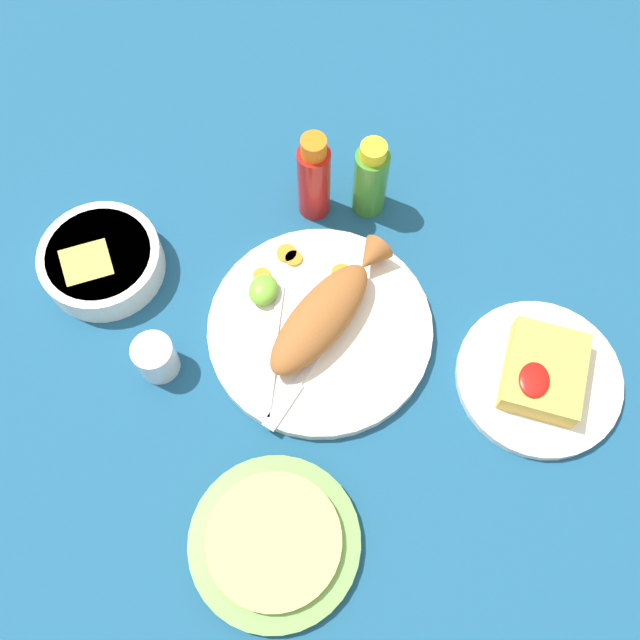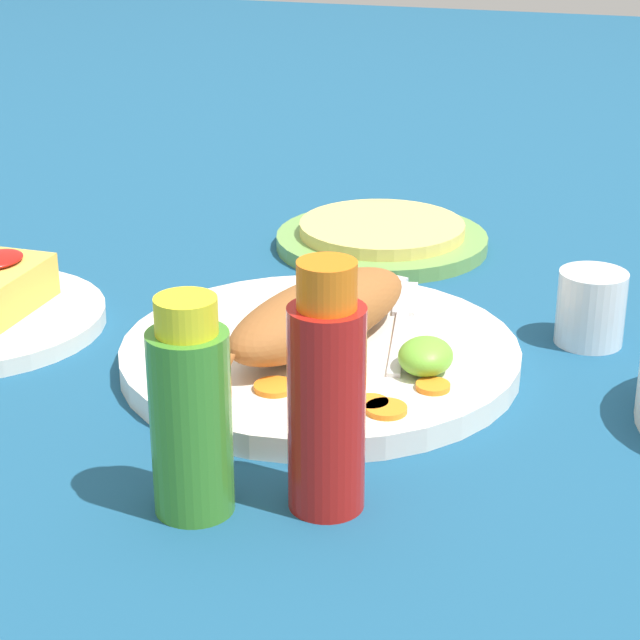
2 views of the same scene
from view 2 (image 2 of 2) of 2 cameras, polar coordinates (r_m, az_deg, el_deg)
ground_plane at (r=0.88m, az=0.00°, el=-2.28°), size 4.00×4.00×0.00m
main_plate at (r=0.88m, az=0.00°, el=-1.75°), size 0.30×0.30×0.02m
fried_fish at (r=0.86m, az=-0.53°, el=0.03°), size 0.24×0.14×0.05m
fork_near at (r=0.94m, az=1.56°, el=0.68°), size 0.18×0.06×0.00m
fork_far at (r=0.92m, az=4.07°, el=0.05°), size 0.18×0.05×0.00m
carrot_slice_near at (r=0.80m, az=-2.26°, el=-3.32°), size 0.03×0.03×0.00m
carrot_slice_mid at (r=0.78m, az=2.53°, el=-4.12°), size 0.02×0.02×0.00m
carrot_slice_far at (r=0.77m, az=3.28°, el=-4.40°), size 0.03×0.03×0.00m
carrot_slice_extra at (r=0.81m, az=5.58°, el=-3.27°), size 0.02×0.02×0.00m
lime_wedge_main at (r=0.83m, az=5.22°, el=-1.78°), size 0.05×0.04×0.03m
hot_sauce_bottle_red at (r=0.67m, az=0.32°, el=-3.80°), size 0.05×0.05×0.16m
hot_sauce_bottle_green at (r=0.68m, az=-6.39°, el=-4.59°), size 0.05×0.05×0.14m
salt_cup at (r=0.94m, az=13.17°, el=0.38°), size 0.05×0.05×0.06m
tortilla_plate at (r=1.14m, az=3.06°, el=3.90°), size 0.21×0.21×0.01m
tortilla_stack at (r=1.13m, az=3.07°, el=4.52°), size 0.16×0.16×0.01m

